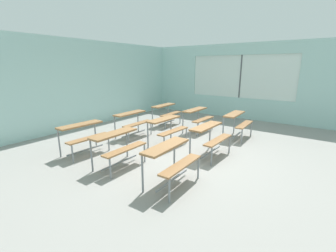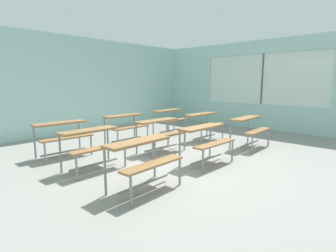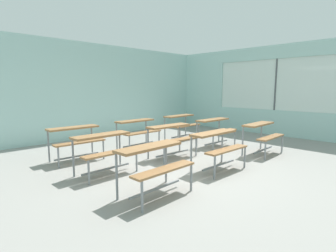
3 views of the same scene
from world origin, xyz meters
The scene contains 12 objects.
ground centered at (0.00, 0.00, -0.03)m, with size 10.00×9.00×0.05m, color gray.
wall_back centered at (0.00, 4.50, 1.50)m, with size 10.00×0.12×3.00m, color #A8D1CC.
wall_right centered at (5.00, -0.13, 1.45)m, with size 0.12×9.00×3.00m.
desk_bench_r0c0 centered at (-1.31, -0.47, 0.56)m, with size 1.12×0.62×0.74m.
desk_bench_r0c1 centered at (0.39, -0.42, 0.56)m, with size 1.11×0.61×0.74m.
desk_bench_r0c2 centered at (2.21, -0.45, 0.56)m, with size 1.12×0.62×0.74m.
desk_bench_r1c0 centered at (-1.32, 0.90, 0.56)m, with size 1.11×0.60×0.74m.
desk_bench_r1c1 centered at (0.41, 0.86, 0.56)m, with size 1.12×0.64×0.74m.
desk_bench_r1c2 centered at (2.12, 0.86, 0.56)m, with size 1.11×0.62×0.74m.
desk_bench_r2c0 centered at (-1.29, 2.15, 0.56)m, with size 1.12×0.63×0.74m.
desk_bench_r2c1 centered at (0.45, 2.19, 0.56)m, with size 1.10×0.60×0.74m.
desk_bench_r2c2 centered at (2.21, 2.21, 0.56)m, with size 1.12×0.63×0.74m.
Camera 2 is at (-3.80, -3.30, 1.60)m, focal length 28.00 mm.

